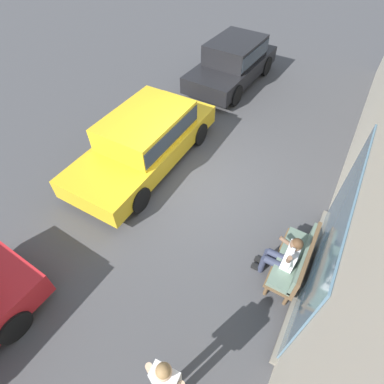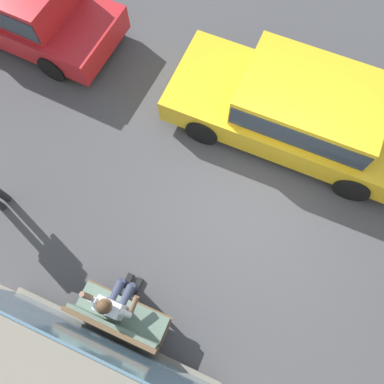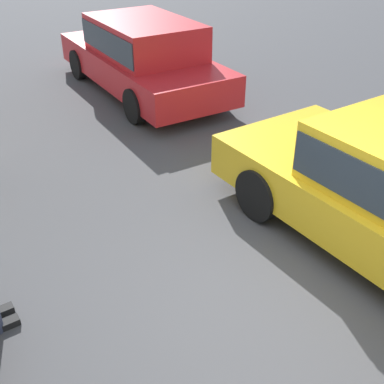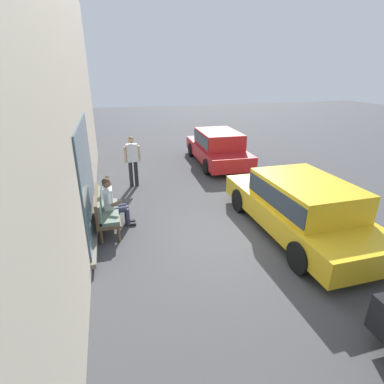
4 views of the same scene
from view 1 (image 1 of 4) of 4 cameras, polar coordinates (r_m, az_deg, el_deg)
ground_plane at (r=7.79m, az=0.64°, el=1.38°), size 60.00×60.00×0.00m
bench at (r=6.18m, az=19.25°, el=-12.07°), size 1.49×0.55×0.98m
person_on_phone at (r=5.98m, az=17.18°, el=-11.68°), size 0.73×0.74×1.32m
parked_car_near at (r=11.92m, az=7.88°, el=23.61°), size 4.21×2.04×1.49m
parked_car_mid at (r=8.11m, az=-8.88°, el=10.28°), size 4.68×1.97×1.40m
pedestrian_standing at (r=4.71m, az=-4.85°, el=-32.29°), size 0.23×0.55×1.73m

